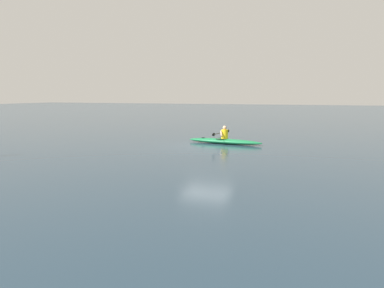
{
  "coord_description": "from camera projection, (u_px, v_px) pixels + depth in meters",
  "views": [
    {
      "loc": [
        -5.88,
        17.96,
        2.69
      ],
      "look_at": [
        -0.71,
        4.07,
        0.7
      ],
      "focal_mm": 34.72,
      "sensor_mm": 36.0,
      "label": 1
    }
  ],
  "objects": [
    {
      "name": "kayaker",
      "position": [
        224.0,
        133.0,
        20.18
      ],
      "size": [
        0.53,
        2.48,
        0.71
      ],
      "color": "yellow",
      "rests_on": "kayak"
    },
    {
      "name": "kayak",
      "position": [
        224.0,
        141.0,
        20.23
      ],
      "size": [
        4.29,
        1.12,
        0.28
      ],
      "color": "#19723F",
      "rests_on": "ground"
    },
    {
      "name": "ground_plane",
      "position": [
        207.0,
        147.0,
        19.07
      ],
      "size": [
        160.0,
        160.0,
        0.0
      ],
      "primitive_type": "plane",
      "color": "#233847"
    }
  ]
}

